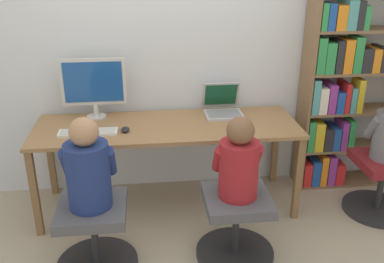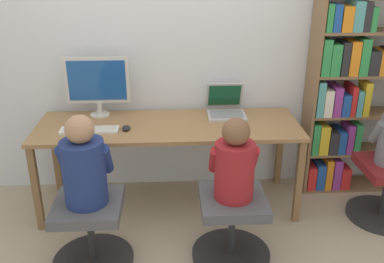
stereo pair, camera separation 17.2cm
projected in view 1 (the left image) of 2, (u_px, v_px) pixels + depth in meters
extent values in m
plane|color=tan|center=(172.00, 228.00, 3.33)|extent=(14.00, 14.00, 0.00)
cube|color=silver|center=(163.00, 42.00, 3.52)|extent=(10.00, 0.05, 2.60)
cube|color=olive|center=(167.00, 127.00, 3.37)|extent=(2.07, 0.69, 0.03)
cube|color=brown|center=(35.00, 194.00, 3.13)|extent=(0.05, 0.05, 0.70)
cube|color=brown|center=(298.00, 179.00, 3.33)|extent=(0.05, 0.05, 0.70)
cube|color=brown|center=(51.00, 157.00, 3.69)|extent=(0.05, 0.05, 0.70)
cube|color=brown|center=(275.00, 147.00, 3.89)|extent=(0.05, 0.05, 0.70)
cylinder|color=beige|center=(97.00, 116.00, 3.52)|extent=(0.16, 0.16, 0.01)
cylinder|color=beige|center=(96.00, 110.00, 3.50)|extent=(0.04, 0.04, 0.10)
cube|color=beige|center=(93.00, 82.00, 3.40)|extent=(0.51, 0.02, 0.38)
cube|color=#19478C|center=(93.00, 82.00, 3.39)|extent=(0.46, 0.01, 0.33)
cube|color=#B7B7BC|center=(224.00, 115.00, 3.55)|extent=(0.31, 0.24, 0.02)
cube|color=gray|center=(224.00, 113.00, 3.54)|extent=(0.27, 0.19, 0.00)
cube|color=#B7B7BC|center=(221.00, 94.00, 3.65)|extent=(0.31, 0.10, 0.23)
cube|color=#144C2D|center=(221.00, 95.00, 3.65)|extent=(0.27, 0.08, 0.19)
cube|color=silver|center=(88.00, 133.00, 3.19)|extent=(0.44, 0.13, 0.02)
cube|color=#BAB8AD|center=(88.00, 131.00, 3.19)|extent=(0.40, 0.11, 0.00)
ellipsoid|color=black|center=(125.00, 129.00, 3.24)|extent=(0.06, 0.09, 0.03)
cylinder|color=#262628|center=(98.00, 263.00, 2.92)|extent=(0.55, 0.55, 0.04)
cylinder|color=#262628|center=(95.00, 238.00, 2.84)|extent=(0.05, 0.05, 0.38)
cube|color=#4C4C51|center=(92.00, 210.00, 2.76)|extent=(0.44, 0.44, 0.07)
cylinder|color=#262628|center=(235.00, 252.00, 3.03)|extent=(0.55, 0.55, 0.04)
cylinder|color=#262628|center=(236.00, 228.00, 2.95)|extent=(0.05, 0.05, 0.38)
cube|color=#4C4C51|center=(237.00, 200.00, 2.87)|extent=(0.44, 0.44, 0.07)
cylinder|color=navy|center=(88.00, 176.00, 2.66)|extent=(0.27, 0.27, 0.43)
sphere|color=#A87A56|center=(84.00, 132.00, 2.55)|extent=(0.18, 0.18, 0.18)
cylinder|color=navy|center=(67.00, 163.00, 2.68)|extent=(0.08, 0.19, 0.24)
cylinder|color=navy|center=(109.00, 161.00, 2.71)|extent=(0.08, 0.19, 0.24)
cylinder|color=maroon|center=(239.00, 170.00, 2.78)|extent=(0.26, 0.26, 0.39)
sphere|color=brown|center=(240.00, 131.00, 2.67)|extent=(0.18, 0.18, 0.18)
cylinder|color=maroon|center=(219.00, 159.00, 2.79)|extent=(0.07, 0.17, 0.22)
cylinder|color=maroon|center=(255.00, 157.00, 2.82)|extent=(0.07, 0.17, 0.22)
cube|color=brown|center=(305.00, 93.00, 3.64)|extent=(0.02, 0.27, 1.76)
cube|color=brown|center=(342.00, 179.00, 4.02)|extent=(0.87, 0.26, 0.02)
cube|color=brown|center=(347.00, 146.00, 3.88)|extent=(0.87, 0.26, 0.02)
cube|color=brown|center=(352.00, 110.00, 3.75)|extent=(0.87, 0.26, 0.02)
cube|color=brown|center=(358.00, 71.00, 3.62)|extent=(0.87, 0.26, 0.02)
cube|color=brown|center=(365.00, 29.00, 3.48)|extent=(0.87, 0.26, 0.02)
cube|color=red|center=(304.00, 171.00, 3.92)|extent=(0.07, 0.23, 0.22)
cube|color=#1E4C9E|center=(312.00, 170.00, 3.92)|extent=(0.07, 0.23, 0.24)
cube|color=orange|center=(320.00, 167.00, 3.92)|extent=(0.06, 0.23, 0.28)
cube|color=#8C338C|center=(328.00, 168.00, 3.91)|extent=(0.07, 0.19, 0.28)
cube|color=red|center=(337.00, 172.00, 3.92)|extent=(0.08, 0.15, 0.20)
cube|color=#2D8C47|center=(308.00, 134.00, 3.76)|extent=(0.06, 0.20, 0.28)
cube|color=gold|center=(316.00, 135.00, 3.76)|extent=(0.08, 0.18, 0.26)
cube|color=#262628|center=(324.00, 137.00, 3.80)|extent=(0.08, 0.22, 0.20)
cube|color=#1E4C9E|center=(332.00, 136.00, 3.81)|extent=(0.06, 0.23, 0.20)
cube|color=#8C338C|center=(340.00, 133.00, 3.79)|extent=(0.05, 0.21, 0.26)
cube|color=#2D8C47|center=(348.00, 133.00, 3.78)|extent=(0.06, 0.16, 0.27)
cube|color=teal|center=(313.00, 96.00, 3.61)|extent=(0.06, 0.17, 0.30)
cube|color=silver|center=(320.00, 99.00, 3.64)|extent=(0.07, 0.20, 0.22)
cube|color=#8C338C|center=(328.00, 97.00, 3.65)|extent=(0.07, 0.22, 0.25)
cube|color=#1E4C9E|center=(337.00, 101.00, 3.65)|extent=(0.07, 0.18, 0.18)
cube|color=red|center=(343.00, 96.00, 3.66)|extent=(0.04, 0.22, 0.25)
cube|color=teal|center=(350.00, 99.00, 3.65)|extent=(0.05, 0.16, 0.22)
cube|color=gold|center=(357.00, 95.00, 3.65)|extent=(0.05, 0.17, 0.29)
cube|color=#2D8C47|center=(318.00, 55.00, 3.48)|extent=(0.07, 0.20, 0.29)
cube|color=#2D8C47|center=(326.00, 57.00, 3.50)|extent=(0.08, 0.20, 0.25)
cube|color=#262628|center=(336.00, 56.00, 3.51)|extent=(0.06, 0.20, 0.27)
cube|color=orange|center=(344.00, 55.00, 3.51)|extent=(0.08, 0.20, 0.27)
cube|color=#2D8C47|center=(354.00, 54.00, 3.51)|extent=(0.07, 0.18, 0.29)
cube|color=#262628|center=(363.00, 59.00, 3.54)|extent=(0.09, 0.18, 0.20)
cube|color=orange|center=(371.00, 59.00, 3.57)|extent=(0.07, 0.23, 0.19)
cube|color=#262628|center=(378.00, 58.00, 3.56)|extent=(0.04, 0.22, 0.21)
cube|color=#2D8C47|center=(322.00, 16.00, 3.35)|extent=(0.05, 0.16, 0.21)
cube|color=#1E4C9E|center=(328.00, 16.00, 3.37)|extent=(0.06, 0.18, 0.21)
cube|color=orange|center=(337.00, 17.00, 3.39)|extent=(0.08, 0.22, 0.19)
cube|color=teal|center=(347.00, 14.00, 3.40)|extent=(0.08, 0.22, 0.23)
cube|color=#262628|center=(357.00, 15.00, 3.39)|extent=(0.06, 0.18, 0.23)
cube|color=#2D8C47|center=(363.00, 17.00, 3.39)|extent=(0.05, 0.17, 0.19)
cylinder|color=#262628|center=(376.00, 208.00, 3.55)|extent=(0.55, 0.55, 0.04)
cylinder|color=#262628|center=(381.00, 187.00, 3.47)|extent=(0.05, 0.05, 0.38)
cylinder|color=slate|center=(373.00, 127.00, 3.31)|extent=(0.07, 0.17, 0.22)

